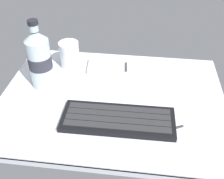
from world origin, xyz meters
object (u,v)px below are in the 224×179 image
keyboard (118,119)px  juice_cup (70,55)px  water_bottle (40,59)px  stylus_pen (166,130)px  handheld_device (107,66)px

keyboard → juice_cup: 30.83cm
water_bottle → stylus_pen: water_bottle is taller
keyboard → stylus_pen: size_ratio=3.07×
keyboard → water_bottle: 28.35cm
juice_cup → water_bottle: 13.63cm
stylus_pen → water_bottle: bearing=131.6°
water_bottle → stylus_pen: bearing=-22.0°
juice_cup → stylus_pen: (30.85, -26.10, -3.56)cm
water_bottle → stylus_pen: (36.15, -14.62, -8.66)cm
keyboard → handheld_device: keyboard is taller
handheld_device → juice_cup: bearing=179.1°
juice_cup → handheld_device: bearing=-0.9°
keyboard → stylus_pen: 12.42cm
juice_cup → water_bottle: (-5.30, -11.48, 5.10)cm
handheld_device → juice_cup: (-12.27, 0.18, 3.18)cm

